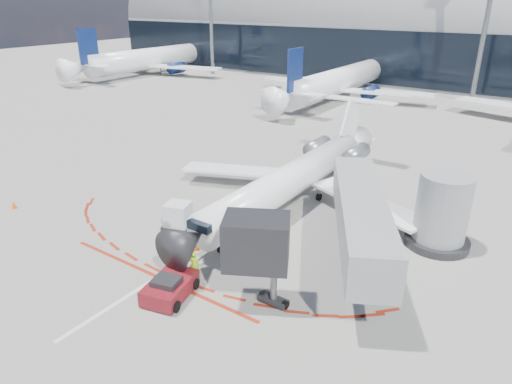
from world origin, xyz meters
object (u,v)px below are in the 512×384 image
Objects in this scene: ramp_worker at (194,265)px; regional_jet at (297,176)px; pushback_tug at (170,287)px; uld_container at (178,216)px.

regional_jet is at bearing -110.94° from ramp_worker.
pushback_tug is 7.81m from uld_container.
ramp_worker is (0.51, -12.35, -1.29)m from regional_jet.
pushback_tug is 2.92× the size of ramp_worker.
regional_jet reaches higher than uld_container.
uld_container is at bearing -117.66° from regional_jet.
pushback_tug is 2.06m from ramp_worker.
regional_jet is at bearing 78.53° from pushback_tug.
regional_jet reaches higher than pushback_tug.
ramp_worker is at bearing 79.02° from pushback_tug.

